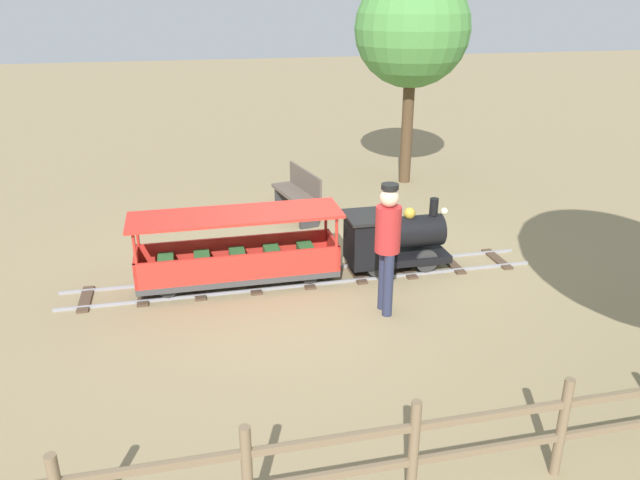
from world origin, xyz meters
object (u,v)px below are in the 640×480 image
object	(u,v)px
passenger_car	(238,256)
conductor_person	(388,239)
park_bench	(298,194)
locomotive	(392,238)
oak_tree_near	(412,30)

from	to	relation	value
passenger_car	conductor_person	size ratio (longest dim) A/B	1.67
conductor_person	park_bench	world-z (taller)	conductor_person
locomotive	conductor_person	size ratio (longest dim) A/B	0.89
locomotive	oak_tree_near	bearing A→B (deg)	157.45
oak_tree_near	conductor_person	bearing A→B (deg)	-22.51
conductor_person	locomotive	bearing A→B (deg)	157.66
locomotive	park_bench	size ratio (longest dim) A/B	1.07
park_bench	oak_tree_near	distance (m)	3.94
locomotive	conductor_person	distance (m)	1.30
conductor_person	oak_tree_near	distance (m)	5.98
passenger_car	oak_tree_near	size ratio (longest dim) A/B	0.66
locomotive	park_bench	bearing A→B (deg)	-161.38
passenger_car	park_bench	size ratio (longest dim) A/B	1.99
park_bench	oak_tree_near	world-z (taller)	oak_tree_near
locomotive	park_bench	xyz separation A→B (m)	(-2.47, -0.83, -0.07)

